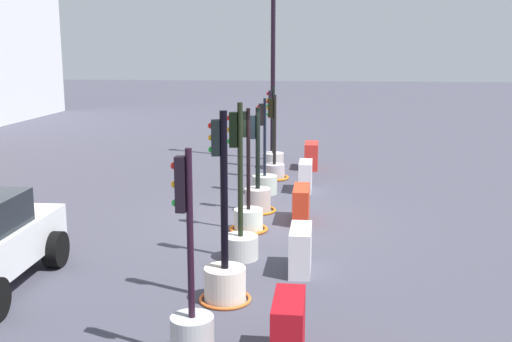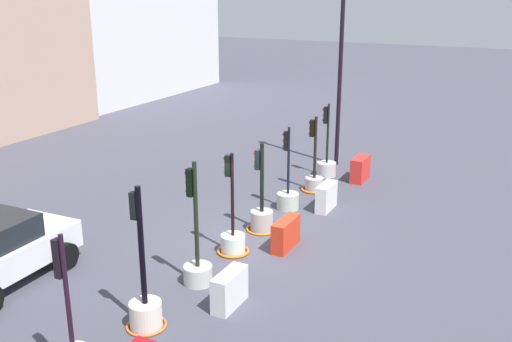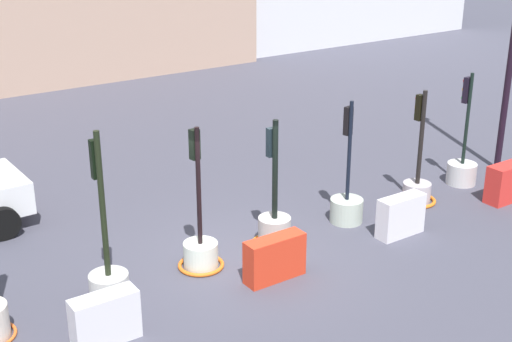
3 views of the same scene
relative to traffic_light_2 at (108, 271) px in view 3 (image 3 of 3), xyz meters
The scene contains 11 objects.
ground_plane 2.75m from the traffic_light_2, ahead, with size 120.00×120.00×0.00m, color #454452.
traffic_light_2 is the anchor object (origin of this frame).
traffic_light_3 1.88m from the traffic_light_2, ahead, with size 0.88×0.88×2.75m.
traffic_light_4 3.55m from the traffic_light_2, ahead, with size 0.92×0.92×2.60m.
traffic_light_5 5.47m from the traffic_light_2, ahead, with size 0.70×0.70×2.67m.
traffic_light_6 7.48m from the traffic_light_2, ahead, with size 0.91×0.91×2.62m.
traffic_light_7 9.22m from the traffic_light_2, ahead, with size 0.71×0.71×2.74m.
construction_barrier_1 1.33m from the traffic_light_2, 115.33° to the right, with size 1.05×0.38×0.82m.
construction_barrier_2 2.96m from the traffic_light_2, 21.25° to the right, with size 1.16×0.37×0.83m.
construction_barrier_3 6.03m from the traffic_light_2, 10.13° to the right, with size 1.06×0.36×0.85m.
construction_barrier_4 9.33m from the traffic_light_2, ahead, with size 1.11×0.44×0.88m.
Camera 3 is at (-6.61, -10.02, 6.45)m, focal length 49.60 mm.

